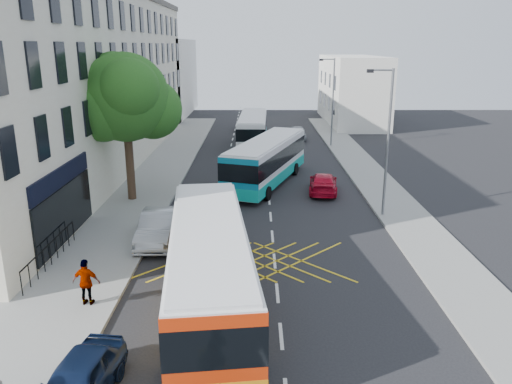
{
  "coord_description": "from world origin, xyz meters",
  "views": [
    {
      "loc": [
        -0.85,
        -14.55,
        9.31
      ],
      "look_at": [
        -0.83,
        9.47,
        2.2
      ],
      "focal_mm": 35.0,
      "sensor_mm": 36.0,
      "label": 1
    }
  ],
  "objects_px": {
    "bus_far": "(253,130)",
    "parked_car_blue": "(78,382)",
    "red_hatchback": "(323,183)",
    "pedestrian_far": "(86,282)",
    "distant_car_silver": "(297,132)",
    "distant_car_grey": "(245,125)",
    "bus_near": "(209,267)",
    "street_tree": "(125,98)",
    "lamp_near": "(386,136)",
    "bus_mid": "(267,161)",
    "lamp_far": "(332,98)",
    "parked_car_silver": "(158,227)"
  },
  "relations": [
    {
      "from": "distant_car_grey",
      "to": "pedestrian_far",
      "type": "bearing_deg",
      "value": -99.23
    },
    {
      "from": "street_tree",
      "to": "distant_car_grey",
      "type": "bearing_deg",
      "value": 76.16
    },
    {
      "from": "bus_mid",
      "to": "bus_far",
      "type": "relative_size",
      "value": 1.04
    },
    {
      "from": "red_hatchback",
      "to": "parked_car_silver",
      "type": "bearing_deg",
      "value": 50.42
    },
    {
      "from": "lamp_near",
      "to": "distant_car_grey",
      "type": "height_order",
      "value": "lamp_near"
    },
    {
      "from": "bus_near",
      "to": "parked_car_blue",
      "type": "xyz_separation_m",
      "value": [
        -3.1,
        -4.95,
        -1.05
      ]
    },
    {
      "from": "parked_car_blue",
      "to": "bus_far",
      "type": "bearing_deg",
      "value": 90.16
    },
    {
      "from": "lamp_far",
      "to": "pedestrian_far",
      "type": "xyz_separation_m",
      "value": [
        -13.2,
        -30.13,
        -3.58
      ]
    },
    {
      "from": "bus_mid",
      "to": "distant_car_grey",
      "type": "height_order",
      "value": "bus_mid"
    },
    {
      "from": "lamp_near",
      "to": "red_hatchback",
      "type": "bearing_deg",
      "value": 118.41
    },
    {
      "from": "lamp_far",
      "to": "bus_mid",
      "type": "xyz_separation_m",
      "value": [
        -6.28,
        -13.06,
        -2.98
      ]
    },
    {
      "from": "parked_car_silver",
      "to": "pedestrian_far",
      "type": "bearing_deg",
      "value": -102.82
    },
    {
      "from": "bus_far",
      "to": "distant_car_silver",
      "type": "xyz_separation_m",
      "value": [
        4.52,
        3.95,
        -0.88
      ]
    },
    {
      "from": "street_tree",
      "to": "lamp_near",
      "type": "xyz_separation_m",
      "value": [
        14.71,
        -2.97,
        -1.68
      ]
    },
    {
      "from": "bus_mid",
      "to": "distant_car_grey",
      "type": "distance_m",
      "value": 22.59
    },
    {
      "from": "parked_car_blue",
      "to": "red_hatchback",
      "type": "xyz_separation_m",
      "value": [
        9.17,
        20.08,
        -0.02
      ]
    },
    {
      "from": "lamp_far",
      "to": "bus_far",
      "type": "distance_m",
      "value": 7.92
    },
    {
      "from": "bus_mid",
      "to": "parked_car_silver",
      "type": "relative_size",
      "value": 2.43
    },
    {
      "from": "lamp_far",
      "to": "distant_car_grey",
      "type": "distance_m",
      "value": 13.11
    },
    {
      "from": "red_hatchback",
      "to": "pedestrian_far",
      "type": "relative_size",
      "value": 2.47
    },
    {
      "from": "bus_mid",
      "to": "lamp_near",
      "type": "bearing_deg",
      "value": -28.56
    },
    {
      "from": "distant_car_silver",
      "to": "lamp_near",
      "type": "bearing_deg",
      "value": 95.48
    },
    {
      "from": "lamp_far",
      "to": "red_hatchback",
      "type": "relative_size",
      "value": 1.83
    },
    {
      "from": "bus_near",
      "to": "pedestrian_far",
      "type": "height_order",
      "value": "bus_near"
    },
    {
      "from": "distant_car_silver",
      "to": "pedestrian_far",
      "type": "relative_size",
      "value": 2.35
    },
    {
      "from": "bus_far",
      "to": "parked_car_blue",
      "type": "bearing_deg",
      "value": -95.44
    },
    {
      "from": "lamp_far",
      "to": "bus_near",
      "type": "xyz_separation_m",
      "value": [
        -8.69,
        -30.28,
        -2.91
      ]
    },
    {
      "from": "street_tree",
      "to": "parked_car_silver",
      "type": "relative_size",
      "value": 1.9
    },
    {
      "from": "bus_far",
      "to": "parked_car_silver",
      "type": "distance_m",
      "value": 24.29
    },
    {
      "from": "red_hatchback",
      "to": "bus_far",
      "type": "bearing_deg",
      "value": -65.54
    },
    {
      "from": "bus_near",
      "to": "street_tree",
      "type": "bearing_deg",
      "value": 107.87
    },
    {
      "from": "street_tree",
      "to": "red_hatchback",
      "type": "bearing_deg",
      "value": 8.86
    },
    {
      "from": "street_tree",
      "to": "parked_car_silver",
      "type": "xyz_separation_m",
      "value": [
        2.91,
        -6.67,
        -5.53
      ]
    },
    {
      "from": "street_tree",
      "to": "pedestrian_far",
      "type": "xyz_separation_m",
      "value": [
        1.51,
        -13.09,
        -5.26
      ]
    },
    {
      "from": "bus_far",
      "to": "lamp_far",
      "type": "bearing_deg",
      "value": 0.61
    },
    {
      "from": "bus_far",
      "to": "parked_car_blue",
      "type": "height_order",
      "value": "bus_far"
    },
    {
      "from": "parked_car_blue",
      "to": "pedestrian_far",
      "type": "height_order",
      "value": "pedestrian_far"
    },
    {
      "from": "bus_near",
      "to": "red_hatchback",
      "type": "height_order",
      "value": "bus_near"
    },
    {
      "from": "parked_car_blue",
      "to": "bus_mid",
      "type": "bearing_deg",
      "value": 83.4
    },
    {
      "from": "lamp_far",
      "to": "bus_far",
      "type": "bearing_deg",
      "value": 178.82
    },
    {
      "from": "red_hatchback",
      "to": "distant_car_grey",
      "type": "xyz_separation_m",
      "value": [
        -5.57,
        24.57,
        -0.03
      ]
    },
    {
      "from": "bus_near",
      "to": "bus_far",
      "type": "distance_m",
      "value": 30.46
    },
    {
      "from": "lamp_far",
      "to": "parked_car_blue",
      "type": "height_order",
      "value": "lamp_far"
    },
    {
      "from": "bus_near",
      "to": "distant_car_grey",
      "type": "distance_m",
      "value": 39.72
    },
    {
      "from": "distant_car_grey",
      "to": "lamp_far",
      "type": "bearing_deg",
      "value": -51.01
    },
    {
      "from": "street_tree",
      "to": "red_hatchback",
      "type": "height_order",
      "value": "street_tree"
    },
    {
      "from": "parked_car_blue",
      "to": "distant_car_silver",
      "type": "height_order",
      "value": "distant_car_silver"
    },
    {
      "from": "lamp_far",
      "to": "red_hatchback",
      "type": "height_order",
      "value": "lamp_far"
    },
    {
      "from": "parked_car_silver",
      "to": "distant_car_grey",
      "type": "distance_m",
      "value": 33.32
    },
    {
      "from": "lamp_far",
      "to": "bus_far",
      "type": "height_order",
      "value": "lamp_far"
    }
  ]
}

